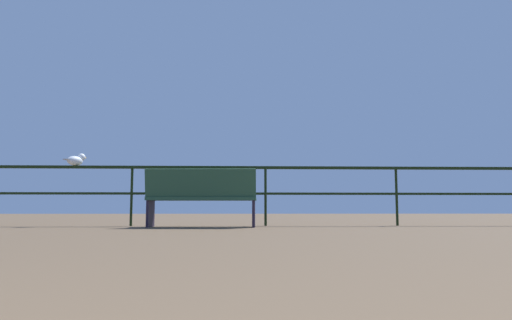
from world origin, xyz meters
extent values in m
cube|color=black|center=(0.00, 9.16, 1.00)|extent=(25.26, 0.05, 0.05)
cube|color=black|center=(0.00, 9.16, 0.55)|extent=(25.26, 0.04, 0.04)
cylinder|color=black|center=(-1.15, 9.16, 0.50)|extent=(0.04, 0.04, 1.00)
cylinder|color=black|center=(1.15, 9.16, 0.50)|extent=(0.04, 0.04, 1.00)
cylinder|color=black|center=(3.45, 9.16, 0.50)|extent=(0.04, 0.04, 1.00)
cube|color=#254A34|center=(0.10, 8.60, 0.45)|extent=(1.76, 0.56, 0.05)
cube|color=#254A34|center=(0.09, 8.39, 0.68)|extent=(1.74, 0.23, 0.47)
cube|color=black|center=(0.92, 8.55, 0.22)|extent=(0.06, 0.42, 0.45)
cube|color=black|center=(0.93, 8.73, 0.59)|extent=(0.05, 0.32, 0.04)
cube|color=black|center=(-0.73, 8.65, 0.22)|extent=(0.06, 0.42, 0.45)
cube|color=black|center=(-0.72, 8.83, 0.59)|extent=(0.05, 0.32, 0.04)
ellipsoid|color=white|center=(-2.13, 9.16, 1.11)|extent=(0.31, 0.35, 0.16)
ellipsoid|color=gray|center=(-2.13, 9.16, 1.13)|extent=(0.25, 0.30, 0.06)
sphere|color=white|center=(-2.06, 9.28, 1.18)|extent=(0.13, 0.13, 0.13)
cone|color=gold|center=(-2.01, 9.35, 1.18)|extent=(0.07, 0.07, 0.05)
cube|color=gray|center=(-2.22, 9.02, 1.12)|extent=(0.12, 0.13, 0.02)
camera|label=1|loc=(0.67, 1.04, 0.29)|focal=32.96mm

